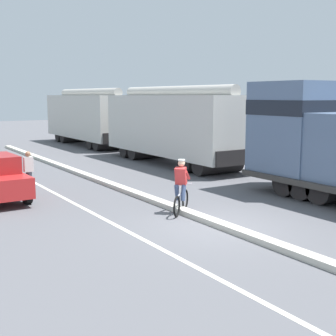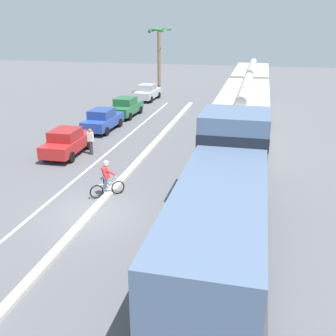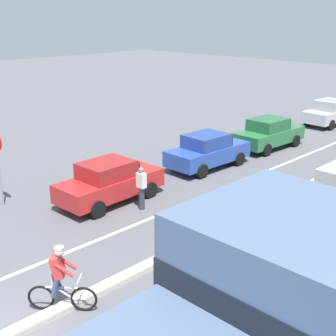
{
  "view_description": "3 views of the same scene",
  "coord_description": "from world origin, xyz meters",
  "px_view_note": "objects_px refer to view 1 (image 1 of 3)",
  "views": [
    {
      "loc": [
        -8.1,
        -10.14,
        3.68
      ],
      "look_at": [
        0.31,
        3.09,
        1.25
      ],
      "focal_mm": 50.0,
      "sensor_mm": 36.0,
      "label": 1
    },
    {
      "loc": [
        6.56,
        -13.87,
        7.72
      ],
      "look_at": [
        2.83,
        2.03,
        1.56
      ],
      "focal_mm": 42.0,
      "sensor_mm": 36.0,
      "label": 2
    },
    {
      "loc": [
        8.61,
        -3.3,
        6.88
      ],
      "look_at": [
        -3.83,
        9.27,
        0.99
      ],
      "focal_mm": 50.0,
      "sensor_mm": 36.0,
      "label": 3
    }
  ],
  "objects_px": {
    "hopper_car_lead": "(175,126)",
    "hopper_car_middle": "(89,117)",
    "cyclist": "(181,188)",
    "pedestrian_by_cars": "(29,172)"
  },
  "relations": [
    {
      "from": "hopper_car_lead",
      "to": "hopper_car_middle",
      "type": "xyz_separation_m",
      "value": [
        0.0,
        11.6,
        0.0
      ]
    },
    {
      "from": "hopper_car_lead",
      "to": "hopper_car_middle",
      "type": "distance_m",
      "value": 11.6
    },
    {
      "from": "hopper_car_lead",
      "to": "pedestrian_by_cars",
      "type": "height_order",
      "value": "hopper_car_lead"
    },
    {
      "from": "hopper_car_middle",
      "to": "pedestrian_by_cars",
      "type": "bearing_deg",
      "value": -120.39
    },
    {
      "from": "hopper_car_middle",
      "to": "cyclist",
      "type": "distance_m",
      "value": 21.46
    },
    {
      "from": "hopper_car_lead",
      "to": "pedestrian_by_cars",
      "type": "xyz_separation_m",
      "value": [
        -8.88,
        -3.54,
        -1.23
      ]
    },
    {
      "from": "hopper_car_lead",
      "to": "cyclist",
      "type": "xyz_separation_m",
      "value": [
        -5.68,
        -9.05,
        -1.26
      ]
    },
    {
      "from": "hopper_car_lead",
      "to": "hopper_car_middle",
      "type": "bearing_deg",
      "value": 90.0
    },
    {
      "from": "cyclist",
      "to": "pedestrian_by_cars",
      "type": "xyz_separation_m",
      "value": [
        -3.2,
        5.51,
        0.03
      ]
    },
    {
      "from": "cyclist",
      "to": "hopper_car_middle",
      "type": "bearing_deg",
      "value": 74.61
    }
  ]
}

